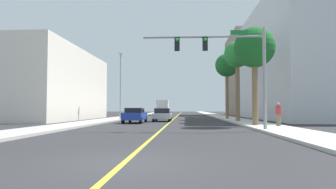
{
  "coord_description": "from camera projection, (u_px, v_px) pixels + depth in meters",
  "views": [
    {
      "loc": [
        1.59,
        -7.83,
        1.4
      ],
      "look_at": [
        -0.0,
        19.89,
        2.7
      ],
      "focal_mm": 32.36,
      "sensor_mm": 36.0,
      "label": 1
    }
  ],
  "objects": [
    {
      "name": "building_right_near",
      "position": [
        299.0,
        62.0,
        40.52
      ],
      "size": [
        11.19,
        26.6,
        15.2
      ],
      "primitive_type": "cube",
      "color": "silver",
      "rests_on": "ground"
    },
    {
      "name": "lane_marking_center",
      "position": [
        176.0,
        117.0,
        49.72
      ],
      "size": [
        0.16,
        144.0,
        0.01
      ],
      "primitive_type": "cube",
      "color": "yellow",
      "rests_on": "ground"
    },
    {
      "name": "street_lamp",
      "position": [
        120.0,
        82.0,
        37.99
      ],
      "size": [
        0.56,
        0.28,
        8.3
      ],
      "color": "gray",
      "rests_on": "sidewalk_left"
    },
    {
      "name": "car_silver",
      "position": [
        163.0,
        115.0,
        33.23
      ],
      "size": [
        1.87,
        4.25,
        1.44
      ],
      "rotation": [
        0.0,
        0.0,
        0.0
      ],
      "color": "#BCBCC1",
      "rests_on": "ground"
    },
    {
      "name": "palm_near",
      "position": [
        254.0,
        49.0,
        23.39
      ],
      "size": [
        3.15,
        3.15,
        7.57
      ],
      "color": "brown",
      "rests_on": "sidewalk_right"
    },
    {
      "name": "traffic_signal_mast",
      "position": [
        228.0,
        57.0,
        18.81
      ],
      "size": [
        7.62,
        0.36,
        6.29
      ],
      "color": "gray",
      "rests_on": "sidewalk_right"
    },
    {
      "name": "car_blue",
      "position": [
        135.0,
        115.0,
        29.48
      ],
      "size": [
        1.89,
        4.5,
        1.47
      ],
      "rotation": [
        0.0,
        0.0,
        -0.01
      ],
      "color": "#1E389E",
      "rests_on": "ground"
    },
    {
      "name": "palm_far",
      "position": [
        227.0,
        66.0,
        38.02
      ],
      "size": [
        2.92,
        2.92,
        8.18
      ],
      "color": "brown",
      "rests_on": "sidewalk_right"
    },
    {
      "name": "palm_mid",
      "position": [
        237.0,
        56.0,
        30.72
      ],
      "size": [
        2.69,
        2.69,
        8.12
      ],
      "color": "brown",
      "rests_on": "sidewalk_right"
    },
    {
      "name": "building_right_far",
      "position": [
        262.0,
        75.0,
        64.46
      ],
      "size": [
        13.7,
        15.84,
        17.09
      ],
      "primitive_type": "cube",
      "color": "gray",
      "rests_on": "ground"
    },
    {
      "name": "pedestrian",
      "position": [
        278.0,
        114.0,
        21.94
      ],
      "size": [
        0.38,
        0.38,
        1.69
      ],
      "rotation": [
        0.0,
        0.0,
        3.52
      ],
      "color": "#726651",
      "rests_on": "sidewalk_right"
    },
    {
      "name": "building_left_near",
      "position": [
        17.0,
        85.0,
        39.07
      ],
      "size": [
        17.84,
        21.23,
        8.79
      ],
      "primitive_type": "cube",
      "color": "silver",
      "rests_on": "ground"
    },
    {
      "name": "ground",
      "position": [
        176.0,
        117.0,
        49.72
      ],
      "size": [
        192.0,
        192.0,
        0.0
      ],
      "primitive_type": "plane",
      "color": "#2D2D30"
    },
    {
      "name": "sidewalk_right",
      "position": [
        222.0,
        117.0,
        49.29
      ],
      "size": [
        3.01,
        168.0,
        0.15
      ],
      "primitive_type": "cube",
      "color": "beige",
      "rests_on": "ground"
    },
    {
      "name": "car_black",
      "position": [
        164.0,
        114.0,
        41.6
      ],
      "size": [
        1.89,
        4.44,
        1.3
      ],
      "rotation": [
        0.0,
        0.0,
        -0.02
      ],
      "color": "black",
      "rests_on": "ground"
    },
    {
      "name": "delivery_truck",
      "position": [
        163.0,
        107.0,
        65.86
      ],
      "size": [
        2.47,
        8.03,
        3.17
      ],
      "rotation": [
        0.0,
        0.0,
        0.01
      ],
      "color": "silver",
      "rests_on": "ground"
    },
    {
      "name": "sidewalk_left",
      "position": [
        130.0,
        117.0,
        50.15
      ],
      "size": [
        3.01,
        168.0,
        0.15
      ],
      "primitive_type": "cube",
      "color": "#B2ADA3",
      "rests_on": "ground"
    }
  ]
}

